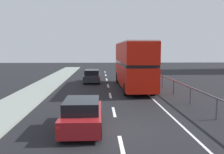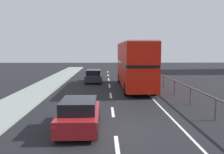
% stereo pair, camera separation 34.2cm
% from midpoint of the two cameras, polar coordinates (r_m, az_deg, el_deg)
% --- Properties ---
extents(ground_plane, '(75.03, 120.00, 0.10)m').
position_cam_midpoint_polar(ground_plane, '(11.75, 0.45, -11.81)').
color(ground_plane, black).
extents(lane_paint_markings, '(3.18, 46.00, 0.01)m').
position_cam_midpoint_polar(lane_paint_markings, '(20.49, 4.35, -3.94)').
color(lane_paint_markings, silver).
rests_on(lane_paint_markings, ground).
extents(bridge_side_railing, '(0.10, 42.00, 1.14)m').
position_cam_midpoint_polar(bridge_side_railing, '(21.13, 13.18, -1.24)').
color(bridge_side_railing, '#504753').
rests_on(bridge_side_railing, ground).
extents(double_decker_bus_red, '(2.61, 10.95, 4.26)m').
position_cam_midpoint_polar(double_decker_bus_red, '(23.77, 4.31, 2.99)').
color(double_decker_bus_red, red).
rests_on(double_decker_bus_red, ground).
extents(hatchback_car_near, '(1.75, 4.12, 1.38)m').
position_cam_midpoint_polar(hatchback_car_near, '(11.67, -7.52, -8.32)').
color(hatchback_car_near, maroon).
rests_on(hatchback_car_near, ground).
extents(sedan_car_ahead, '(1.77, 4.30, 1.39)m').
position_cam_midpoint_polar(sedan_car_ahead, '(28.25, -4.83, 0.18)').
color(sedan_car_ahead, '#24292D').
rests_on(sedan_car_ahead, ground).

